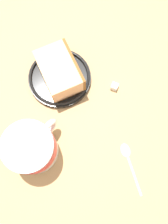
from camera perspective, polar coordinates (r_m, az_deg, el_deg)
The scene contains 6 objects.
ground_plane at distance 52.42cm, azimuth 1.46°, elevation 0.71°, with size 150.80×150.80×2.14cm, color tan.
small_plate at distance 53.24cm, azimuth -6.05°, elevation 8.49°, with size 14.28×14.28×1.81cm.
cake_slice at distance 50.60cm, azimuth -6.11°, elevation 9.96°, with size 13.17×11.86×5.24cm.
tea_mug at distance 45.93cm, azimuth -12.86°, elevation -8.62°, with size 9.80×12.23×8.73cm.
teaspoon at distance 49.89cm, azimuth 10.95°, elevation -11.07°, with size 9.55×7.64×0.80cm.
sugar_cube at distance 52.74cm, azimuth 7.56°, elevation 6.29°, with size 1.44×1.44×1.44cm, color white.
Camera 1 is at (7.57, -12.62, 49.24)cm, focal length 36.89 mm.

